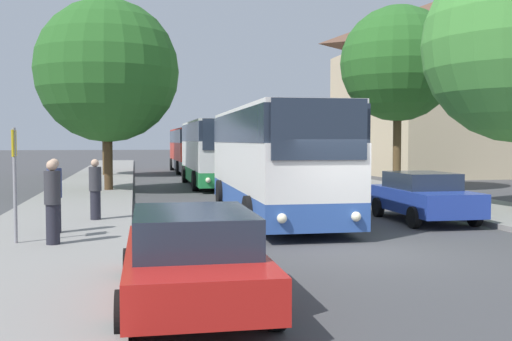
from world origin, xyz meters
TOP-DOWN VIEW (x-y plane):
  - ground_plane at (0.00, 0.00)m, footprint 300.00×300.00m
  - sidewalk_left at (-7.00, 0.00)m, footprint 4.00×120.00m
  - building_right_background at (19.73, 28.85)m, footprint 16.63×14.83m
  - bus_front at (-0.53, 6.46)m, footprint 3.05×10.90m
  - bus_middle at (-0.76, 19.89)m, footprint 2.82×10.22m
  - bus_rear at (-0.57, 34.37)m, footprint 2.90×10.62m
  - parked_car_left_curb at (-4.07, -3.45)m, footprint 2.20×4.73m
  - parked_car_right_near at (3.74, 4.49)m, footprint 2.12×4.27m
  - bus_stop_sign at (-7.56, 1.93)m, footprint 0.08×0.45m
  - pedestrian_waiting_near at (-6.04, 5.74)m, footprint 0.36×0.36m
  - pedestrian_waiting_far at (-6.88, 3.30)m, footprint 0.36×0.36m
  - pedestrian_walking_back at (-6.71, 1.59)m, footprint 0.36×0.36m
  - tree_left_near at (-6.83, 29.41)m, footprint 6.49×6.49m
  - tree_left_far at (-6.11, 16.67)m, footprint 6.68×6.68m
  - tree_right_mid at (7.68, 14.92)m, footprint 5.59×5.59m

SIDE VIEW (x-z plane):
  - ground_plane at x=0.00m, z-range 0.00..0.00m
  - sidewalk_left at x=-7.00m, z-range 0.00..0.15m
  - parked_car_left_curb at x=-4.07m, z-range 0.03..1.47m
  - parked_car_right_near at x=3.74m, z-range 0.03..1.53m
  - pedestrian_waiting_near at x=-6.04m, z-range 0.16..1.94m
  - pedestrian_waiting_far at x=-6.88m, z-range 0.17..2.04m
  - pedestrian_walking_back at x=-6.71m, z-range 0.17..2.06m
  - bus_stop_sign at x=-7.56m, z-range 0.46..3.07m
  - bus_rear at x=-0.57m, z-range 0.11..3.49m
  - bus_front at x=-0.53m, z-range 0.12..3.60m
  - bus_middle at x=-0.76m, z-range 0.11..3.61m
  - tree_left_far at x=-6.11m, z-range 1.27..10.19m
  - tree_right_mid at x=7.68m, z-range 1.76..10.61m
  - tree_left_near at x=-6.83m, z-range 1.64..11.14m
  - building_right_background at x=19.73m, z-range 0.00..13.80m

